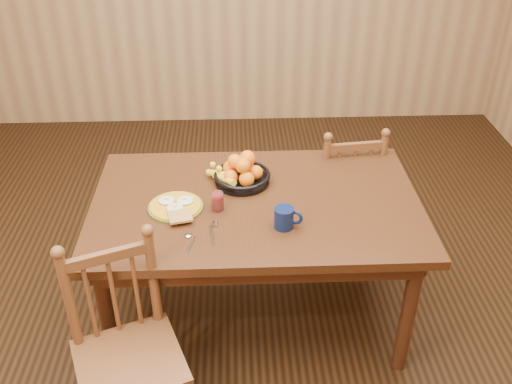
{
  "coord_description": "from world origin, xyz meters",
  "views": [
    {
      "loc": [
        -0.1,
        -2.31,
        2.29
      ],
      "look_at": [
        0.0,
        0.0,
        0.8
      ],
      "focal_mm": 40.0,
      "sensor_mm": 36.0,
      "label": 1
    }
  ],
  "objects_px": {
    "coffee_mug": "(285,218)",
    "fruit_bowl": "(241,173)",
    "chair_near": "(127,352)",
    "dining_table": "(256,215)",
    "chair_far": "(344,191)",
    "breakfast_plate": "(176,207)"
  },
  "relations": [
    {
      "from": "dining_table",
      "to": "breakfast_plate",
      "type": "relative_size",
      "value": 5.38
    },
    {
      "from": "coffee_mug",
      "to": "fruit_bowl",
      "type": "bearing_deg",
      "value": 115.87
    },
    {
      "from": "dining_table",
      "to": "coffee_mug",
      "type": "bearing_deg",
      "value": -61.12
    },
    {
      "from": "chair_far",
      "to": "breakfast_plate",
      "type": "height_order",
      "value": "chair_far"
    },
    {
      "from": "dining_table",
      "to": "chair_far",
      "type": "distance_m",
      "value": 0.82
    },
    {
      "from": "chair_near",
      "to": "coffee_mug",
      "type": "height_order",
      "value": "chair_near"
    },
    {
      "from": "chair_near",
      "to": "fruit_bowl",
      "type": "bearing_deg",
      "value": 38.43
    },
    {
      "from": "dining_table",
      "to": "fruit_bowl",
      "type": "bearing_deg",
      "value": 111.82
    },
    {
      "from": "breakfast_plate",
      "to": "coffee_mug",
      "type": "distance_m",
      "value": 0.53
    },
    {
      "from": "chair_far",
      "to": "coffee_mug",
      "type": "relative_size",
      "value": 6.59
    },
    {
      "from": "dining_table",
      "to": "breakfast_plate",
      "type": "height_order",
      "value": "breakfast_plate"
    },
    {
      "from": "dining_table",
      "to": "breakfast_plate",
      "type": "bearing_deg",
      "value": -172.04
    },
    {
      "from": "chair_far",
      "to": "breakfast_plate",
      "type": "relative_size",
      "value": 2.95
    },
    {
      "from": "chair_near",
      "to": "coffee_mug",
      "type": "xyz_separation_m",
      "value": [
        0.69,
        0.45,
        0.35
      ]
    },
    {
      "from": "dining_table",
      "to": "breakfast_plate",
      "type": "distance_m",
      "value": 0.4
    },
    {
      "from": "coffee_mug",
      "to": "dining_table",
      "type": "bearing_deg",
      "value": 118.88
    },
    {
      "from": "chair_far",
      "to": "fruit_bowl",
      "type": "height_order",
      "value": "fruit_bowl"
    },
    {
      "from": "dining_table",
      "to": "chair_near",
      "type": "relative_size",
      "value": 1.72
    },
    {
      "from": "breakfast_plate",
      "to": "chair_far",
      "type": "bearing_deg",
      "value": 33.28
    },
    {
      "from": "chair_near",
      "to": "fruit_bowl",
      "type": "height_order",
      "value": "chair_near"
    },
    {
      "from": "chair_near",
      "to": "coffee_mug",
      "type": "relative_size",
      "value": 7.0
    },
    {
      "from": "chair_near",
      "to": "coffee_mug",
      "type": "bearing_deg",
      "value": 11.96
    }
  ]
}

